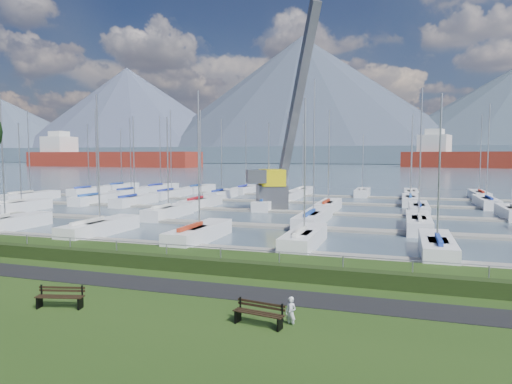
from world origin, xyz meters
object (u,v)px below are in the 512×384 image
at_px(bench_right, 259,314).
at_px(crane, 279,159).
at_px(person, 291,309).
at_px(bench_left, 60,297).

bearing_deg(bench_right, crane, 113.50).
relative_size(bench_right, crane, 0.08).
bearing_deg(person, bench_left, -150.09).
height_order(bench_right, person, person).
relative_size(person, crane, 0.05).
bearing_deg(crane, bench_left, -112.66).
relative_size(bench_left, bench_right, 1.00).
height_order(person, crane, crane).
xyz_separation_m(person, crane, (-9.78, 35.09, 4.77)).
distance_m(person, crane, 36.74).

